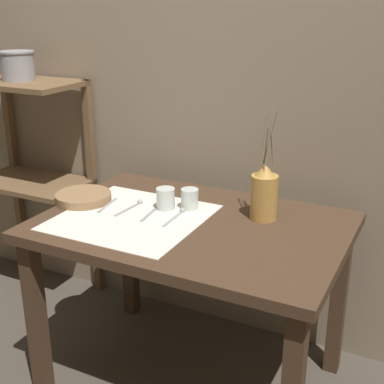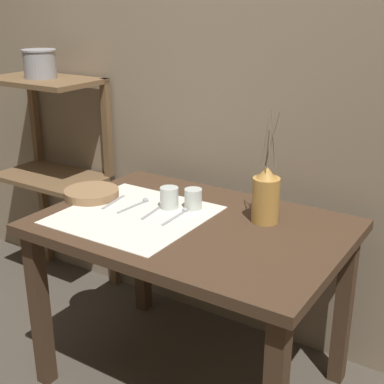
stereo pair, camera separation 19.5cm
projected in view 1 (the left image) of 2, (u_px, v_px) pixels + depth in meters
name	position (u px, v px, depth m)	size (l,w,h in m)	color
ground_plane	(192.00, 379.00, 2.24)	(12.00, 12.00, 0.00)	#473F35
stone_wall_back	(245.00, 74.00, 2.24)	(7.00, 0.06, 2.40)	gray
wooden_table	(192.00, 246.00, 2.03)	(1.13, 0.78, 0.71)	#422D1E
wooden_shelf_unit	(33.00, 147.00, 2.67)	(0.56, 0.34, 1.13)	brown
linen_cloth	(132.00, 217.00, 2.03)	(0.53, 0.52, 0.00)	silver
pitcher_with_flowers	(264.00, 194.00, 1.99)	(0.10, 0.10, 0.42)	#B7843D
wooden_bowl	(83.00, 197.00, 2.19)	(0.23, 0.23, 0.04)	#8E6B47
glass_tumbler_near	(166.00, 199.00, 2.09)	(0.07, 0.07, 0.09)	silver
glass_tumbler_far	(190.00, 199.00, 2.10)	(0.07, 0.07, 0.08)	silver
knife_center	(107.00, 205.00, 2.14)	(0.04, 0.16, 0.00)	#939399
spoon_inner	(136.00, 205.00, 2.14)	(0.03, 0.17, 0.02)	#939399
fork_inner	(150.00, 214.00, 2.06)	(0.03, 0.16, 0.00)	#939399
spoon_outer	(179.00, 213.00, 2.05)	(0.02, 0.17, 0.02)	#939399
metal_pot_large	(18.00, 65.00, 2.50)	(0.16, 0.16, 0.14)	#939399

